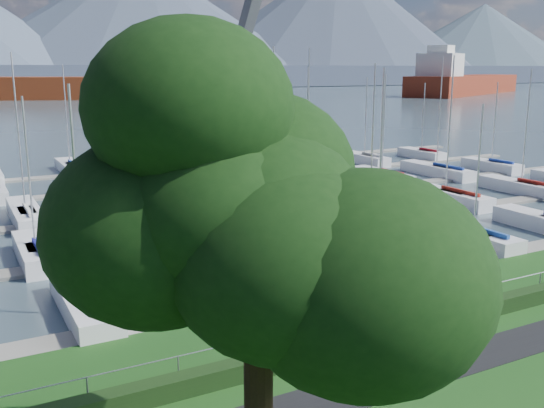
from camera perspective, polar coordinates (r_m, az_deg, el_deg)
path at (r=24.38m, az=17.38°, el=-13.82°), size 160.00×2.00×0.04m
hedge at (r=25.92m, az=13.29°, el=-11.10°), size 80.00×0.70×0.70m
fence at (r=25.87m, az=12.79°, el=-9.08°), size 80.00×0.04×0.04m
docks at (r=48.05m, az=-7.90°, el=-0.51°), size 90.00×41.60×0.25m
tree at (r=13.54m, az=-1.60°, el=-1.71°), size 9.06×8.74×12.13m
crane at (r=51.56m, az=-2.73°, el=6.75°), size 5.39×13.24×22.35m
cargo_ship_mid at (r=232.68m, az=-19.28°, el=10.23°), size 108.52×58.51×21.50m
cargo_ship_east at (r=272.58m, az=17.51°, el=10.64°), size 90.79×57.09×21.50m
sailboat_fleet at (r=49.20m, az=-9.37°, el=6.41°), size 74.90×49.44×13.28m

